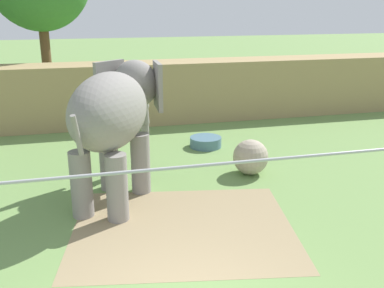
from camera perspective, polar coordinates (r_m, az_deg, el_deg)
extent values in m
cube|color=#937F5B|center=(10.07, -1.16, -10.75)|extent=(5.52, 4.83, 0.01)
cube|color=tan|center=(18.48, -9.74, 6.41)|extent=(36.00, 1.80, 2.50)
cylinder|color=gray|center=(11.96, -10.68, -2.14)|extent=(0.50, 0.50, 1.60)
cylinder|color=gray|center=(11.66, -6.69, -2.49)|extent=(0.50, 0.50, 1.60)
cylinder|color=gray|center=(10.59, -14.11, -5.06)|extent=(0.50, 0.50, 1.60)
cylinder|color=gray|center=(10.24, -9.68, -5.57)|extent=(0.50, 0.50, 1.60)
ellipsoid|color=gray|center=(10.63, -10.68, 4.21)|extent=(2.76, 3.37, 1.83)
ellipsoid|color=gray|center=(12.26, -7.37, 7.69)|extent=(1.63, 1.57, 1.32)
cube|color=gray|center=(12.40, -10.56, 7.65)|extent=(0.88, 0.73, 1.26)
cube|color=gray|center=(11.94, -4.43, 7.51)|extent=(0.14, 1.03, 1.26)
cylinder|color=gray|center=(12.80, -6.55, 6.00)|extent=(0.58, 0.66, 0.72)
cylinder|color=gray|center=(13.04, -6.27, 3.96)|extent=(0.45, 0.50, 0.67)
cylinder|color=gray|center=(13.24, -6.08, 2.07)|extent=(0.31, 0.31, 0.63)
cylinder|color=gray|center=(9.21, -14.63, 1.11)|extent=(0.26, 0.36, 0.91)
sphere|color=tan|center=(12.99, 7.58, -1.69)|extent=(1.04, 1.04, 1.04)
cylinder|color=#B7B7BC|center=(2.78, 15.25, -1.48)|extent=(11.08, 0.02, 0.02)
cylinder|color=slate|center=(15.42, 1.78, 0.26)|extent=(1.10, 1.10, 0.35)
cylinder|color=#38607A|center=(15.37, 1.78, 0.78)|extent=(1.01, 1.01, 0.02)
cylinder|color=brown|center=(21.74, -18.21, 9.51)|extent=(0.44, 0.44, 4.02)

